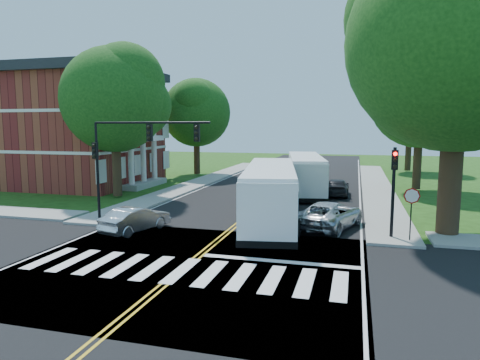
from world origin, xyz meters
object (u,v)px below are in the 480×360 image
(bus_follow, at_px, (305,173))
(dark_sedan, at_px, (337,187))
(hatchback, at_px, (136,219))
(suv, at_px, (330,215))
(bus_lead, at_px, (270,192))
(signal_nw, at_px, (132,147))
(signal_ne, at_px, (394,180))

(bus_follow, xyz_separation_m, dark_sedan, (2.66, -1.01, -0.97))
(hatchback, distance_m, suv, 10.44)
(dark_sedan, bearing_deg, bus_lead, 71.54)
(bus_lead, bearing_deg, signal_nw, 7.95)
(hatchback, bearing_deg, signal_ne, -155.70)
(signal_nw, bearing_deg, hatchback, -58.60)
(bus_follow, bearing_deg, dark_sedan, 149.37)
(signal_nw, distance_m, suv, 11.67)
(signal_ne, distance_m, bus_follow, 15.20)
(suv, height_order, dark_sedan, suv)
(bus_lead, distance_m, bus_follow, 11.59)
(hatchback, bearing_deg, signal_nw, -42.37)
(bus_follow, xyz_separation_m, hatchback, (-7.09, -15.79, -0.96))
(bus_lead, xyz_separation_m, bus_follow, (0.69, 11.57, -0.10))
(hatchback, distance_m, dark_sedan, 17.71)
(bus_lead, distance_m, dark_sedan, 11.13)
(bus_lead, bearing_deg, suv, 157.52)
(bus_lead, height_order, dark_sedan, bus_lead)
(signal_ne, bearing_deg, bus_follow, 112.74)
(signal_nw, distance_m, bus_lead, 8.32)
(bus_follow, relative_size, dark_sedan, 2.68)
(bus_follow, bearing_deg, signal_nw, 49.71)
(hatchback, xyz_separation_m, suv, (9.85, 3.45, 0.07))
(suv, bearing_deg, hatchback, 37.04)
(dark_sedan, bearing_deg, signal_ne, 102.98)
(hatchback, relative_size, dark_sedan, 0.89)
(bus_lead, distance_m, hatchback, 7.74)
(dark_sedan, bearing_deg, suv, 89.66)
(signal_ne, xyz_separation_m, bus_lead, (-6.54, 2.40, -1.23))
(hatchback, bearing_deg, bus_lead, -130.31)
(bus_lead, relative_size, hatchback, 3.19)
(signal_nw, relative_size, dark_sedan, 1.58)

